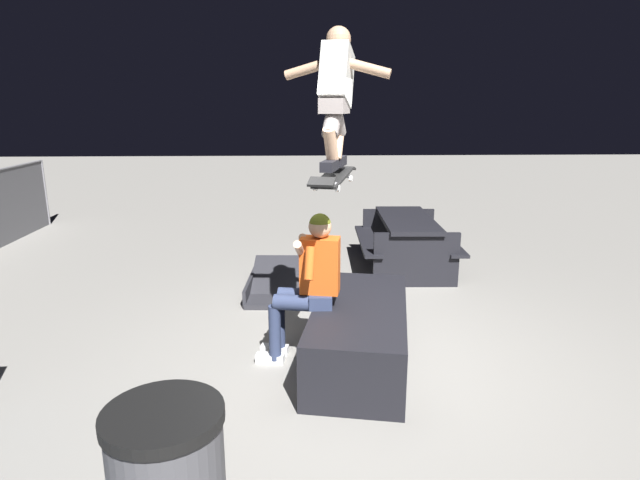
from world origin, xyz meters
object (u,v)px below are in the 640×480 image
(skater_airborne, at_px, (336,91))
(kicker_ramp, at_px, (288,287))
(picnic_table_back, at_px, (406,235))
(person_sitting_on_ledge, at_px, (308,280))
(ledge_box_main, at_px, (360,334))
(skateboard, at_px, (334,177))

(skater_airborne, xyz_separation_m, kicker_ramp, (1.85, 0.46, -2.33))
(picnic_table_back, bearing_deg, person_sitting_on_ledge, 152.20)
(ledge_box_main, relative_size, picnic_table_back, 1.05)
(skateboard, relative_size, picnic_table_back, 0.60)
(ledge_box_main, distance_m, person_sitting_on_ledge, 0.69)
(skater_airborne, relative_size, picnic_table_back, 0.64)
(skater_airborne, bearing_deg, person_sitting_on_ledge, 81.22)
(picnic_table_back, bearing_deg, ledge_box_main, 160.71)
(skateboard, xyz_separation_m, picnic_table_back, (2.83, -1.22, -1.22))
(ledge_box_main, xyz_separation_m, skateboard, (-0.04, 0.25, 1.44))
(kicker_ramp, bearing_deg, person_sitting_on_ledge, -173.01)
(ledge_box_main, distance_m, skateboard, 1.46)
(person_sitting_on_ledge, bearing_deg, skateboard, -112.25)
(skateboard, bearing_deg, ledge_box_main, -80.10)
(skateboard, distance_m, picnic_table_back, 3.32)
(ledge_box_main, bearing_deg, person_sitting_on_ledge, 84.09)
(skateboard, height_order, skater_airborne, skater_airborne)
(skateboard, bearing_deg, picnic_table_back, -23.33)
(person_sitting_on_ledge, height_order, skater_airborne, skater_airborne)
(ledge_box_main, bearing_deg, skater_airborne, 87.09)
(skateboard, distance_m, kicker_ramp, 2.55)
(person_sitting_on_ledge, bearing_deg, skater_airborne, -98.78)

